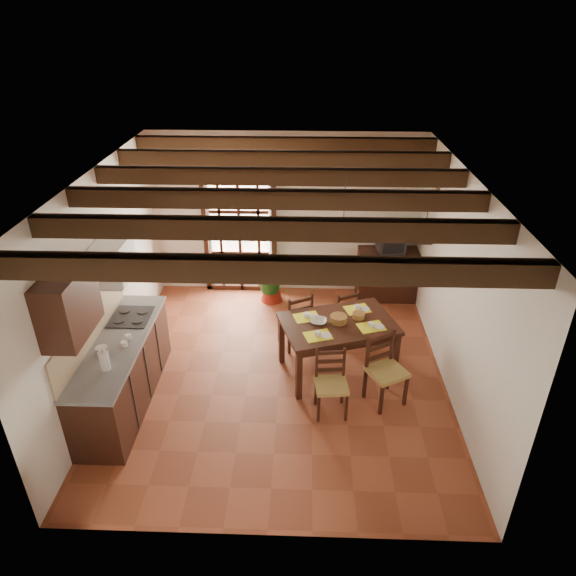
{
  "coord_description": "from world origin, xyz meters",
  "views": [
    {
      "loc": [
        0.31,
        -5.7,
        4.5
      ],
      "look_at": [
        0.1,
        0.4,
        1.15
      ],
      "focal_mm": 32.0,
      "sensor_mm": 36.0,
      "label": 1
    }
  ],
  "objects_px": {
    "chair_near_left": "(331,394)",
    "potted_plant": "(271,271)",
    "kitchen_counter": "(123,370)",
    "chair_near_right": "(385,382)",
    "sideboard": "(388,275)",
    "chair_far_right": "(342,322)",
    "pendant_lamp": "(343,231)",
    "dining_table": "(338,329)",
    "chair_far_left": "(295,329)",
    "crt_tv": "(391,241)"
  },
  "relations": [
    {
      "from": "potted_plant",
      "to": "pendant_lamp",
      "type": "distance_m",
      "value": 2.59
    },
    {
      "from": "kitchen_counter",
      "to": "chair_far_right",
      "type": "distance_m",
      "value": 3.25
    },
    {
      "from": "dining_table",
      "to": "chair_far_right",
      "type": "height_order",
      "value": "chair_far_right"
    },
    {
      "from": "potted_plant",
      "to": "pendant_lamp",
      "type": "xyz_separation_m",
      "value": [
        1.03,
        -1.84,
        1.51
      ]
    },
    {
      "from": "chair_near_left",
      "to": "potted_plant",
      "type": "xyz_separation_m",
      "value": [
        -0.91,
        2.78,
        0.3
      ]
    },
    {
      "from": "sideboard",
      "to": "chair_far_right",
      "type": "bearing_deg",
      "value": -123.33
    },
    {
      "from": "chair_near_right",
      "to": "chair_far_right",
      "type": "bearing_deg",
      "value": 78.82
    },
    {
      "from": "chair_near_right",
      "to": "potted_plant",
      "type": "bearing_deg",
      "value": 93.17
    },
    {
      "from": "sideboard",
      "to": "potted_plant",
      "type": "distance_m",
      "value": 2.01
    },
    {
      "from": "chair_near_right",
      "to": "potted_plant",
      "type": "xyz_separation_m",
      "value": [
        -1.61,
        2.55,
        0.27
      ]
    },
    {
      "from": "chair_near_right",
      "to": "sideboard",
      "type": "height_order",
      "value": "chair_near_right"
    },
    {
      "from": "kitchen_counter",
      "to": "pendant_lamp",
      "type": "bearing_deg",
      "value": 16.38
    },
    {
      "from": "kitchen_counter",
      "to": "crt_tv",
      "type": "relative_size",
      "value": 4.83
    },
    {
      "from": "chair_far_left",
      "to": "crt_tv",
      "type": "relative_size",
      "value": 1.96
    },
    {
      "from": "chair_near_left",
      "to": "potted_plant",
      "type": "height_order",
      "value": "potted_plant"
    },
    {
      "from": "chair_far_left",
      "to": "pendant_lamp",
      "type": "height_order",
      "value": "pendant_lamp"
    },
    {
      "from": "chair_far_right",
      "to": "sideboard",
      "type": "height_order",
      "value": "sideboard"
    },
    {
      "from": "kitchen_counter",
      "to": "dining_table",
      "type": "xyz_separation_m",
      "value": [
        2.74,
        0.71,
        0.23
      ]
    },
    {
      "from": "chair_near_left",
      "to": "sideboard",
      "type": "distance_m",
      "value": 3.15
    },
    {
      "from": "chair_near_left",
      "to": "potted_plant",
      "type": "relative_size",
      "value": 0.47
    },
    {
      "from": "dining_table",
      "to": "chair_far_right",
      "type": "relative_size",
      "value": 2.01
    },
    {
      "from": "dining_table",
      "to": "crt_tv",
      "type": "height_order",
      "value": "crt_tv"
    },
    {
      "from": "chair_far_left",
      "to": "potted_plant",
      "type": "xyz_separation_m",
      "value": [
        -0.44,
        1.34,
        0.28
      ]
    },
    {
      "from": "kitchen_counter",
      "to": "chair_far_right",
      "type": "xyz_separation_m",
      "value": [
        2.86,
        1.54,
        -0.21
      ]
    },
    {
      "from": "chair_near_left",
      "to": "kitchen_counter",
      "type": "bearing_deg",
      "value": 171.54
    },
    {
      "from": "chair_near_right",
      "to": "pendant_lamp",
      "type": "bearing_deg",
      "value": 100.53
    },
    {
      "from": "crt_tv",
      "to": "dining_table",
      "type": "bearing_deg",
      "value": -120.16
    },
    {
      "from": "chair_far_left",
      "to": "sideboard",
      "type": "bearing_deg",
      "value": -163.79
    },
    {
      "from": "sideboard",
      "to": "pendant_lamp",
      "type": "relative_size",
      "value": 1.24
    },
    {
      "from": "chair_far_right",
      "to": "potted_plant",
      "type": "distance_m",
      "value": 1.62
    },
    {
      "from": "chair_near_left",
      "to": "potted_plant",
      "type": "distance_m",
      "value": 2.94
    },
    {
      "from": "chair_near_left",
      "to": "chair_far_left",
      "type": "height_order",
      "value": "chair_far_left"
    },
    {
      "from": "sideboard",
      "to": "crt_tv",
      "type": "xyz_separation_m",
      "value": [
        -0.0,
        -0.01,
        0.63
      ]
    },
    {
      "from": "sideboard",
      "to": "kitchen_counter",
      "type": "bearing_deg",
      "value": -142.35
    },
    {
      "from": "chair_near_right",
      "to": "crt_tv",
      "type": "height_order",
      "value": "crt_tv"
    },
    {
      "from": "chair_far_right",
      "to": "chair_far_left",
      "type": "bearing_deg",
      "value": -8.88
    },
    {
      "from": "crt_tv",
      "to": "chair_far_left",
      "type": "bearing_deg",
      "value": -141.39
    },
    {
      "from": "kitchen_counter",
      "to": "sideboard",
      "type": "distance_m",
      "value": 4.67
    },
    {
      "from": "kitchen_counter",
      "to": "chair_near_right",
      "type": "height_order",
      "value": "kitchen_counter"
    },
    {
      "from": "kitchen_counter",
      "to": "potted_plant",
      "type": "xyz_separation_m",
      "value": [
        1.71,
        2.65,
        0.1
      ]
    },
    {
      "from": "chair_far_right",
      "to": "crt_tv",
      "type": "distance_m",
      "value": 1.74
    },
    {
      "from": "kitchen_counter",
      "to": "pendant_lamp",
      "type": "relative_size",
      "value": 2.66
    },
    {
      "from": "chair_near_right",
      "to": "crt_tv",
      "type": "bearing_deg",
      "value": 52.75
    },
    {
      "from": "chair_far_right",
      "to": "potted_plant",
      "type": "relative_size",
      "value": 0.46
    },
    {
      "from": "chair_far_left",
      "to": "pendant_lamp",
      "type": "xyz_separation_m",
      "value": [
        0.59,
        -0.51,
        1.79
      ]
    },
    {
      "from": "kitchen_counter",
      "to": "chair_near_right",
      "type": "distance_m",
      "value": 3.33
    },
    {
      "from": "chair_far_right",
      "to": "pendant_lamp",
      "type": "relative_size",
      "value": 1.0
    },
    {
      "from": "chair_far_left",
      "to": "sideboard",
      "type": "height_order",
      "value": "chair_far_left"
    },
    {
      "from": "chair_near_left",
      "to": "pendant_lamp",
      "type": "xyz_separation_m",
      "value": [
        0.11,
        0.94,
        1.81
      ]
    },
    {
      "from": "kitchen_counter",
      "to": "chair_far_right",
      "type": "bearing_deg",
      "value": 28.36
    }
  ]
}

